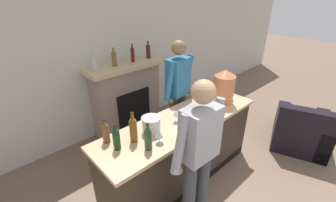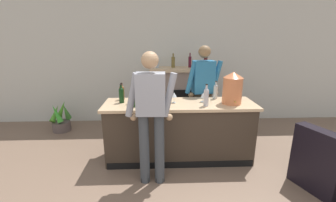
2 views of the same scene
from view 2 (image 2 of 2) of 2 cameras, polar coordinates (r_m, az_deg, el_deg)
wall_back_panel at (r=5.13m, az=0.93°, el=9.95°), size 12.00×0.07×2.75m
bar_counter at (r=3.61m, az=2.86°, el=-7.61°), size 2.32×0.68×0.94m
fireplace_stone at (r=5.01m, az=3.26°, el=1.39°), size 1.34×0.52×1.59m
potted_plant_corner at (r=5.23m, az=-25.53°, el=-4.30°), size 0.40×0.39×0.63m
person_customer at (r=2.85m, az=-4.32°, el=-3.37°), size 0.66×0.31×1.75m
person_bartender at (r=4.01m, az=8.86°, el=2.44°), size 0.65×0.35×1.78m
copper_dispenser at (r=3.50m, az=16.07°, el=3.24°), size 0.30×0.33×0.48m
ice_bucket_steel at (r=3.48m, az=-4.37°, el=1.15°), size 0.22×0.22×0.18m
wine_bottle_cabernet_heavy at (r=3.69m, az=-11.65°, el=2.27°), size 0.08×0.08×0.27m
wine_bottle_merlot_tall at (r=3.75m, az=11.99°, el=2.56°), size 0.07×0.07×0.29m
wine_bottle_rose_blush at (r=3.31m, az=9.67°, el=1.19°), size 0.08×0.08×0.33m
wine_bottle_chardonnay_pale at (r=3.47m, az=-8.54°, el=2.08°), size 0.08×0.08×0.35m
wine_bottle_burgundy_dark at (r=3.27m, az=-8.38°, el=0.87°), size 0.08×0.08×0.30m
wine_bottle_port_short at (r=3.51m, az=-11.76°, el=1.67°), size 0.08×0.08×0.29m
wine_glass_back_row at (r=3.26m, az=-5.71°, el=0.45°), size 0.09×0.09×0.15m
wine_glass_mid_counter at (r=3.52m, az=8.90°, el=1.37°), size 0.07×0.07×0.15m
wine_glass_near_bucket at (r=3.44m, az=1.55°, el=1.50°), size 0.08×0.08×0.16m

